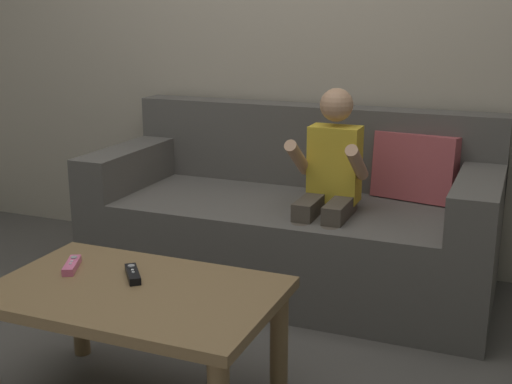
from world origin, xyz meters
name	(u,v)px	position (x,y,z in m)	size (l,w,h in m)	color
wall_back	(297,9)	(0.00, 1.60, 1.25)	(4.98, 0.05, 2.50)	#B2A38E
couch	(295,222)	(0.14, 1.21, 0.29)	(1.81, 0.80, 0.80)	#56514C
person_seated_on_couch	(329,185)	(0.35, 1.03, 0.54)	(0.30, 0.37, 0.93)	#4C4238
coffee_table	(135,308)	(0.02, 0.02, 0.35)	(0.89, 0.56, 0.42)	brown
game_remote_pink_near_edge	(72,265)	(-0.25, 0.08, 0.43)	(0.09, 0.14, 0.03)	pink
game_remote_black_center	(133,274)	(-0.02, 0.09, 0.43)	(0.12, 0.13, 0.03)	black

